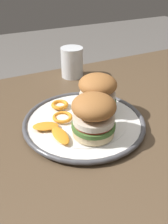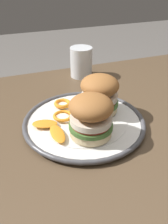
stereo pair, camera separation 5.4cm
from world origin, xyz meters
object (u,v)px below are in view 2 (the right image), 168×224
(dinner_plate, at_px, (84,122))
(dining_table, at_px, (89,159))
(drinking_glass, at_px, (81,64))
(sandwich_half_right, at_px, (91,115))
(sandwich_half_left, at_px, (99,93))

(dinner_plate, bearing_deg, dining_table, 104.36)
(dinner_plate, xyz_separation_m, drinking_glass, (-0.10, -0.30, 0.04))
(sandwich_half_right, height_order, drinking_glass, sandwich_half_right)
(dining_table, xyz_separation_m, sandwich_half_left, (-0.05, -0.05, 0.17))
(sandwich_half_left, distance_m, drinking_glass, 0.27)
(dinner_plate, relative_size, sandwich_half_left, 2.26)
(dinner_plate, height_order, sandwich_half_left, sandwich_half_left)
(dinner_plate, relative_size, drinking_glass, 2.98)
(sandwich_half_right, bearing_deg, dining_table, -106.91)
(dinner_plate, distance_m, drinking_glass, 0.32)
(dinner_plate, bearing_deg, sandwich_half_left, -151.21)
(dining_table, bearing_deg, drinking_glass, -106.32)
(sandwich_half_left, xyz_separation_m, sandwich_half_right, (0.06, 0.09, 0.00))
(sandwich_half_left, height_order, drinking_glass, sandwich_half_left)
(dining_table, distance_m, sandwich_half_right, 0.17)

